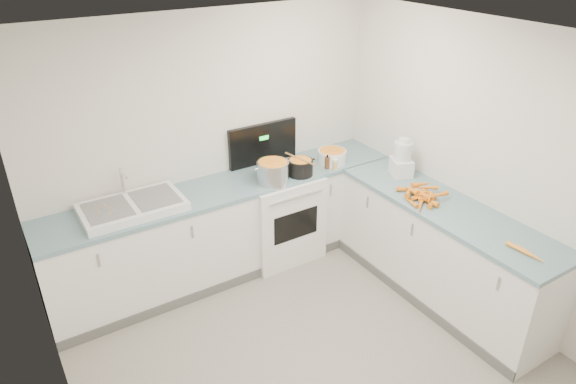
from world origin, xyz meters
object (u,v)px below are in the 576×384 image
steel_pot (273,173)px  extract_bottle (327,163)px  sink (132,207)px  spice_jar (335,165)px  food_processor (402,159)px  black_pot (300,168)px  stove (278,213)px  mixing_bowl (332,157)px

steel_pot → extract_bottle: 0.62m
sink → extract_bottle: 1.93m
steel_pot → spice_jar: size_ratio=3.54×
steel_pot → food_processor: 1.26m
food_processor → black_pot: bearing=147.8°
black_pot → spice_jar: size_ratio=2.86×
stove → black_pot: (0.16, -0.16, 0.53)m
black_pot → extract_bottle: size_ratio=2.00×
stove → mixing_bowl: (0.60, -0.09, 0.53)m
stove → spice_jar: (0.53, -0.23, 0.51)m
steel_pot → black_pot: bearing=-1.5°
sink → spice_jar: bearing=-7.1°
black_pot → food_processor: 0.99m
spice_jar → steel_pot: bearing=173.1°
stove → black_pot: 0.58m
steel_pot → spice_jar: steel_pot is taller
stove → black_pot: size_ratio=5.47×
food_processor → steel_pot: bearing=155.0°
sink → steel_pot: size_ratio=2.79×
sink → extract_bottle: sink is taller
sink → food_processor: (2.45, -0.70, 0.12)m
stove → extract_bottle: (0.47, -0.18, 0.53)m
stove → extract_bottle: bearing=-21.3°
mixing_bowl → food_processor: (0.40, -0.59, 0.10)m
steel_pot → spice_jar: (0.68, -0.08, -0.05)m
sink → steel_pot: (1.31, -0.17, 0.06)m
black_pot → steel_pot: bearing=178.5°
stove → food_processor: stove is taller
extract_bottle → food_processor: 0.73m
steel_pot → extract_bottle: (0.61, -0.03, -0.03)m
black_pot → stove: bearing=135.8°
stove → extract_bottle: size_ratio=10.96×
stove → food_processor: 1.36m
sink → mixing_bowl: 2.05m
steel_pot → mixing_bowl: size_ratio=1.05×
steel_pot → sink: bearing=172.8°
spice_jar → food_processor: food_processor is taller
black_pot → spice_jar: bearing=-11.3°
steel_pot → black_pot: size_ratio=1.24×
black_pot → mixing_bowl: size_ratio=0.85×
stove → sink: size_ratio=1.58×
sink → stove: bearing=-0.6°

